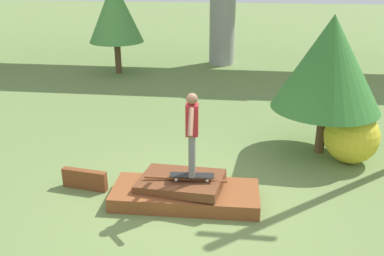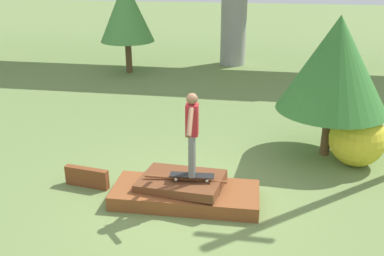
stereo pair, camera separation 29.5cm
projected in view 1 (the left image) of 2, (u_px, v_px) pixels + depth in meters
The scene contains 8 objects.
ground_plane at pixel (185, 202), 8.24m from camera, with size 80.00×80.00×0.00m, color olive.
scrap_pile at pixel (184, 192), 8.19m from camera, with size 2.82×1.31×0.51m.
scrap_plank_loose at pixel (85, 179), 8.63m from camera, with size 0.95×0.27×0.41m.
skateboard at pixel (192, 175), 7.98m from camera, with size 0.84×0.26×0.09m.
skater at pixel (192, 129), 7.64m from camera, with size 0.23×1.16×1.59m.
tree_behind_left at pixel (329, 63), 9.56m from camera, with size 2.48×2.48×3.26m.
tree_behind_right at pixel (115, 12), 16.60m from camera, with size 2.15×2.15×3.64m.
bush_yellow_flowering at pixel (352, 137), 9.66m from camera, with size 1.23×1.23×1.23m.
Camera 1 is at (1.00, -7.06, 4.36)m, focal length 40.00 mm.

